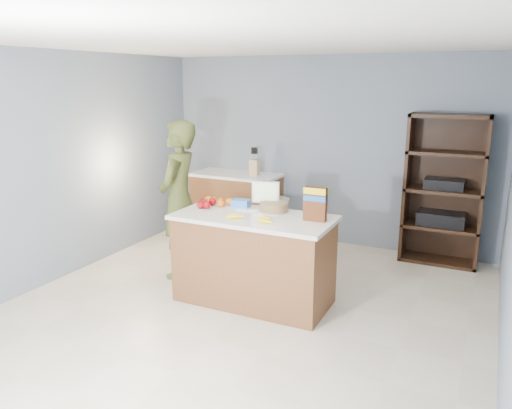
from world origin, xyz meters
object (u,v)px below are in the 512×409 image
at_px(person, 179,200).
at_px(tv, 266,193).
at_px(counter_peninsula, 254,262).
at_px(cereal_box, 315,202).
at_px(shelving_unit, 444,193).

bearing_deg(person, tv, 78.61).
xyz_separation_m(counter_peninsula, tv, (-0.01, 0.31, 0.64)).
xyz_separation_m(counter_peninsula, person, (-1.07, 0.29, 0.47)).
relative_size(counter_peninsula, person, 0.89).
bearing_deg(cereal_box, person, 173.03).
distance_m(counter_peninsula, person, 1.20).
distance_m(shelving_unit, person, 3.16).
distance_m(shelving_unit, tv, 2.35).
height_order(shelving_unit, tv, shelving_unit).
relative_size(counter_peninsula, shelving_unit, 0.87).
xyz_separation_m(person, tv, (1.06, 0.02, 0.18)).
bearing_deg(tv, counter_peninsula, -87.38).
height_order(tv, cereal_box, cereal_box).
height_order(counter_peninsula, shelving_unit, shelving_unit).
relative_size(shelving_unit, tv, 6.38).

